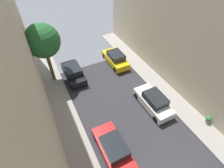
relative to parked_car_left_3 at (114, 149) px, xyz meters
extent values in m
cube|color=red|center=(0.00, 0.04, -0.17)|extent=(1.76, 4.20, 0.76)
cube|color=#1E2328|center=(0.00, -0.11, 0.53)|extent=(1.56, 2.10, 0.64)
cylinder|color=black|center=(-0.78, 1.59, -0.40)|extent=(0.22, 0.64, 0.64)
cylinder|color=black|center=(0.78, 1.59, -0.40)|extent=(0.22, 0.64, 0.64)
cylinder|color=black|center=(0.78, -1.51, -0.40)|extent=(0.22, 0.64, 0.64)
cube|color=black|center=(0.00, 9.85, -0.17)|extent=(1.76, 4.20, 0.76)
cube|color=#1E2328|center=(0.00, 9.70, 0.53)|extent=(1.56, 2.10, 0.64)
cylinder|color=black|center=(-0.78, 11.40, -0.40)|extent=(0.22, 0.64, 0.64)
cylinder|color=black|center=(0.78, 11.40, -0.40)|extent=(0.22, 0.64, 0.64)
cylinder|color=black|center=(-0.78, 8.30, -0.40)|extent=(0.22, 0.64, 0.64)
cylinder|color=black|center=(0.78, 8.30, -0.40)|extent=(0.22, 0.64, 0.64)
cube|color=white|center=(5.40, 2.44, -0.17)|extent=(1.76, 4.20, 0.76)
cube|color=#1E2328|center=(5.40, 2.29, 0.53)|extent=(1.56, 2.10, 0.64)
cylinder|color=black|center=(4.62, 3.99, -0.40)|extent=(0.22, 0.64, 0.64)
cylinder|color=black|center=(6.18, 3.99, -0.40)|extent=(0.22, 0.64, 0.64)
cylinder|color=black|center=(4.62, 0.89, -0.40)|extent=(0.22, 0.64, 0.64)
cylinder|color=black|center=(6.18, 0.89, -0.40)|extent=(0.22, 0.64, 0.64)
cube|color=gold|center=(5.40, 10.12, -0.17)|extent=(1.76, 4.20, 0.76)
cube|color=#1E2328|center=(5.40, 9.97, 0.53)|extent=(1.56, 2.10, 0.64)
cylinder|color=black|center=(4.62, 11.67, -0.40)|extent=(0.22, 0.64, 0.64)
cylinder|color=black|center=(6.18, 11.67, -0.40)|extent=(0.22, 0.64, 0.64)
cylinder|color=black|center=(4.62, 8.57, -0.40)|extent=(0.22, 0.64, 0.64)
cylinder|color=black|center=(6.18, 8.57, -0.40)|extent=(0.22, 0.64, 0.64)
cylinder|color=brown|center=(-2.09, 10.40, 1.18)|extent=(0.35, 0.35, 3.50)
sphere|color=#23602D|center=(-2.09, 10.40, 4.15)|extent=(3.25, 3.25, 3.25)
cylinder|color=#B2A899|center=(8.47, -1.23, -0.42)|extent=(0.33, 0.33, 0.30)
sphere|color=#2D7233|center=(8.47, -1.23, -0.09)|extent=(0.45, 0.45, 0.45)
camera|label=1|loc=(-2.73, -5.19, 12.15)|focal=27.53mm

